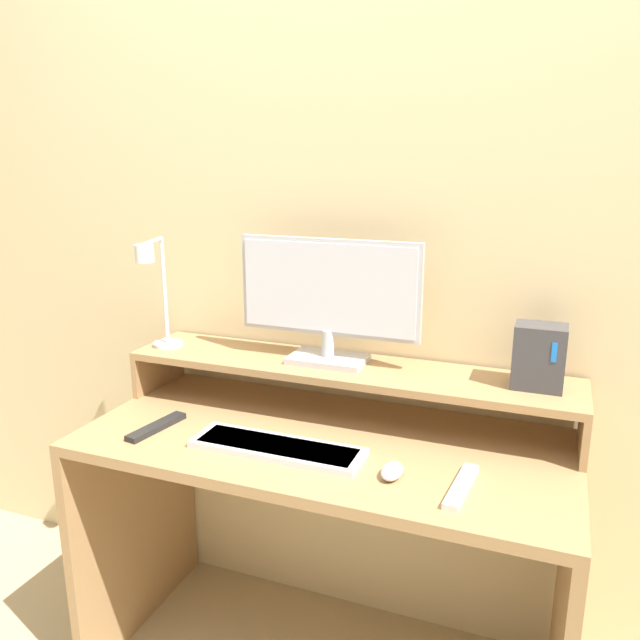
# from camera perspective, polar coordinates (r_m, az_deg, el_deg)

# --- Properties ---
(wall_back) EXTENTS (6.00, 0.05, 2.50)m
(wall_back) POSITION_cam_1_polar(r_m,az_deg,el_deg) (1.88, 4.10, 7.24)
(wall_back) COLOR beige
(wall_back) RESTS_ON ground_plane
(desk) EXTENTS (1.31, 0.61, 0.76)m
(desk) POSITION_cam_1_polar(r_m,az_deg,el_deg) (1.81, 0.34, -16.88)
(desk) COLOR #A87F51
(desk) RESTS_ON ground_plane
(monitor_shelf) EXTENTS (1.31, 0.26, 0.15)m
(monitor_shelf) POSITION_cam_1_polar(r_m,az_deg,el_deg) (1.81, 2.33, -4.79)
(monitor_shelf) COLOR #A87F51
(monitor_shelf) RESTS_ON desk
(monitor) EXTENTS (0.54, 0.14, 0.36)m
(monitor) POSITION_cam_1_polar(r_m,az_deg,el_deg) (1.78, 0.77, 2.16)
(monitor) COLOR #BCBCC1
(monitor) RESTS_ON monitor_shelf
(desk_lamp) EXTENTS (0.11, 0.21, 0.35)m
(desk_lamp) POSITION_cam_1_polar(r_m,az_deg,el_deg) (1.93, -14.75, 2.69)
(desk_lamp) COLOR silver
(desk_lamp) RESTS_ON monitor_shelf
(router_dock) EXTENTS (0.13, 0.10, 0.17)m
(router_dock) POSITION_cam_1_polar(r_m,az_deg,el_deg) (1.70, 19.39, -3.17)
(router_dock) COLOR #3D3D42
(router_dock) RESTS_ON monitor_shelf
(keyboard) EXTENTS (0.45, 0.13, 0.02)m
(keyboard) POSITION_cam_1_polar(r_m,az_deg,el_deg) (1.63, -3.95, -11.55)
(keyboard) COLOR silver
(keyboard) RESTS_ON desk
(mouse) EXTENTS (0.05, 0.09, 0.03)m
(mouse) POSITION_cam_1_polar(r_m,az_deg,el_deg) (1.52, 6.61, -13.55)
(mouse) COLOR silver
(mouse) RESTS_ON desk
(remote_control) EXTENTS (0.07, 0.20, 0.02)m
(remote_control) POSITION_cam_1_polar(r_m,az_deg,el_deg) (1.80, -14.72, -9.42)
(remote_control) COLOR black
(remote_control) RESTS_ON desk
(remote_secondary) EXTENTS (0.05, 0.21, 0.02)m
(remote_secondary) POSITION_cam_1_polar(r_m,az_deg,el_deg) (1.49, 12.80, -14.63)
(remote_secondary) COLOR white
(remote_secondary) RESTS_ON desk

